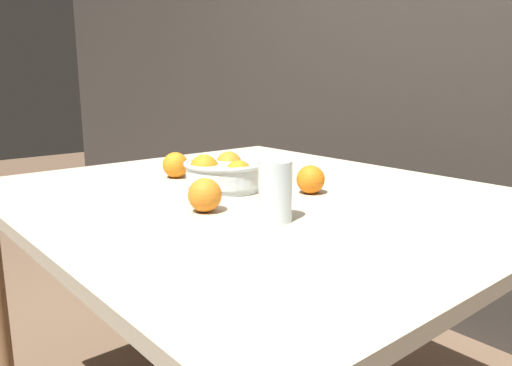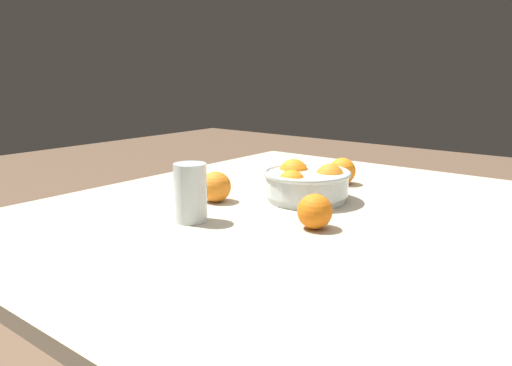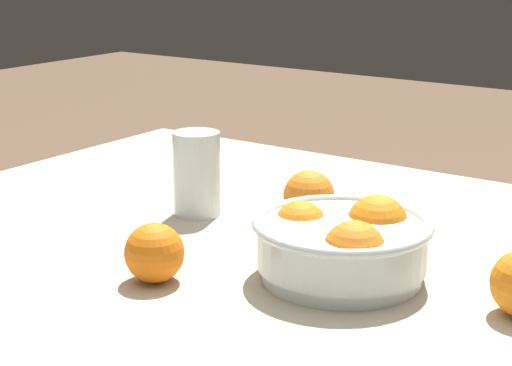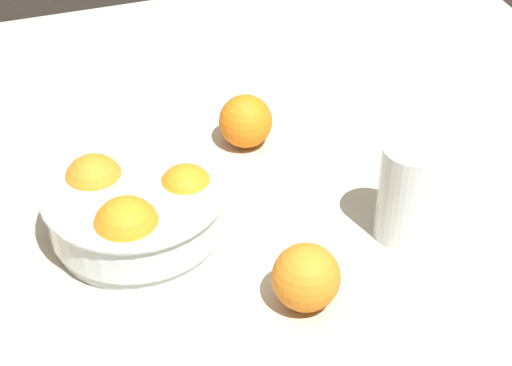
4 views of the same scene
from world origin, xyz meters
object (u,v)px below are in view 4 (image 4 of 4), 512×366
object	(u,v)px
orange_loose_near_bowl	(306,277)
fruit_bowl	(135,207)
orange_loose_aside	(246,121)
juice_glass	(407,196)

from	to	relation	value
orange_loose_near_bowl	fruit_bowl	bearing A→B (deg)	132.21
fruit_bowl	orange_loose_aside	xyz separation A→B (m)	(0.19, 0.14, -0.01)
fruit_bowl	orange_loose_near_bowl	xyz separation A→B (m)	(0.15, -0.17, -0.01)
fruit_bowl	orange_loose_aside	bearing A→B (deg)	37.50
juice_glass	orange_loose_near_bowl	bearing A→B (deg)	-155.33
juice_glass	orange_loose_near_bowl	xyz separation A→B (m)	(-0.16, -0.07, -0.02)
orange_loose_near_bowl	orange_loose_aside	bearing A→B (deg)	84.33
juice_glass	orange_loose_aside	world-z (taller)	juice_glass
juice_glass	orange_loose_aside	bearing A→B (deg)	117.54
fruit_bowl	orange_loose_aside	distance (m)	0.23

